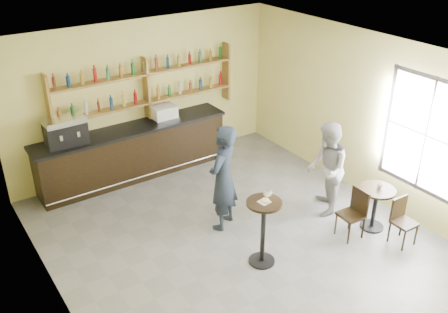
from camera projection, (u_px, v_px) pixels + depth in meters
floor at (240, 241)px, 8.63m from camera, size 7.00×7.00×0.00m
ceiling at (244, 61)px, 7.18m from camera, size 7.00×7.00×0.00m
wall_back at (144, 96)px, 10.49m from camera, size 7.00×0.00×7.00m
wall_front at (434, 284)px, 5.32m from camera, size 7.00×0.00×7.00m
wall_left at (53, 219)px, 6.41m from camera, size 0.00×7.00×7.00m
wall_right at (371, 118)px, 9.40m from camera, size 0.00×7.00×7.00m
window_pane at (426, 135)px, 8.47m from camera, size 0.00×2.00×2.00m
window_frame at (426, 135)px, 8.46m from camera, size 0.04×1.70×2.10m
shelf_unit at (146, 88)px, 10.29m from camera, size 4.00×0.26×1.40m
liquor_bottles at (146, 80)px, 10.22m from camera, size 3.68×0.10×1.00m
bar_counter at (134, 152)px, 10.45m from camera, size 4.12×0.80×1.12m
espresso_machine at (65, 131)px, 9.41m from camera, size 0.78×0.52×0.54m
pastry_case at (164, 113)px, 10.50m from camera, size 0.55×0.46×0.31m
pedestal_table at (263, 233)px, 7.88m from camera, size 0.71×0.71×1.15m
napkin at (264, 202)px, 7.62m from camera, size 0.19×0.19×0.00m
donut at (265, 200)px, 7.60m from camera, size 0.17×0.17×0.05m
cup_pedestal at (267, 193)px, 7.74m from camera, size 0.14×0.14×0.10m
man_main at (223, 178)px, 8.62m from camera, size 0.85×0.77×1.95m
cafe_table at (374, 208)px, 8.83m from camera, size 0.79×0.79×0.80m
cup_cafe at (380, 186)px, 8.65m from camera, size 0.10×0.10×0.09m
chair_west at (351, 214)px, 8.57m from camera, size 0.41×0.41×0.89m
chair_south at (404, 223)px, 8.40m from camera, size 0.37×0.37×0.84m
patron_second at (326, 169)px, 9.08m from camera, size 1.07×1.10×1.79m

